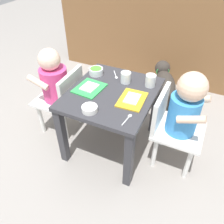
{
  "coord_description": "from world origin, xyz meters",
  "views": [
    {
      "loc": [
        0.46,
        -1.0,
        1.19
      ],
      "look_at": [
        0.0,
        0.0,
        0.28
      ],
      "focal_mm": 36.3,
      "sensor_mm": 36.0,
      "label": 1
    }
  ],
  "objects_px": {
    "cereal_bowl_left_side": "(90,109)",
    "dog": "(164,83)",
    "water_cup_right": "(150,81)",
    "dining_table": "(112,103)",
    "food_tray_right": "(132,99)",
    "seated_child_right": "(182,111)",
    "cereal_bowl_right_side": "(96,71)",
    "spoon_by_left_tray": "(116,76)",
    "spoon_by_right_tray": "(128,119)",
    "water_cup_left": "(126,78)",
    "food_tray_left": "(89,88)",
    "seated_child_left": "(56,83)"
  },
  "relations": [
    {
      "from": "water_cup_right",
      "to": "dining_table",
      "type": "bearing_deg",
      "value": -138.97
    },
    {
      "from": "seated_child_right",
      "to": "spoon_by_left_tray",
      "type": "height_order",
      "value": "seated_child_right"
    },
    {
      "from": "dining_table",
      "to": "dog",
      "type": "distance_m",
      "value": 0.65
    },
    {
      "from": "water_cup_right",
      "to": "spoon_by_left_tray",
      "type": "bearing_deg",
      "value": 175.62
    },
    {
      "from": "seated_child_right",
      "to": "cereal_bowl_right_side",
      "type": "xyz_separation_m",
      "value": [
        -0.59,
        0.11,
        0.05
      ]
    },
    {
      "from": "dining_table",
      "to": "seated_child_right",
      "type": "bearing_deg",
      "value": 5.31
    },
    {
      "from": "food_tray_left",
      "to": "water_cup_left",
      "type": "relative_size",
      "value": 2.8
    },
    {
      "from": "seated_child_right",
      "to": "spoon_by_left_tray",
      "type": "relative_size",
      "value": 7.19
    },
    {
      "from": "cereal_bowl_right_side",
      "to": "cereal_bowl_left_side",
      "type": "height_order",
      "value": "cereal_bowl_right_side"
    },
    {
      "from": "cereal_bowl_left_side",
      "to": "spoon_by_left_tray",
      "type": "height_order",
      "value": "cereal_bowl_left_side"
    },
    {
      "from": "seated_child_left",
      "to": "dog",
      "type": "height_order",
      "value": "seated_child_left"
    },
    {
      "from": "dog",
      "to": "seated_child_right",
      "type": "bearing_deg",
      "value": -68.66
    },
    {
      "from": "dining_table",
      "to": "seated_child_left",
      "type": "xyz_separation_m",
      "value": [
        -0.41,
        0.0,
        0.03
      ]
    },
    {
      "from": "seated_child_right",
      "to": "cereal_bowl_left_side",
      "type": "xyz_separation_m",
      "value": [
        -0.44,
        -0.25,
        0.05
      ]
    },
    {
      "from": "dog",
      "to": "spoon_by_left_tray",
      "type": "xyz_separation_m",
      "value": [
        -0.24,
        -0.43,
        0.24
      ]
    },
    {
      "from": "dining_table",
      "to": "dog",
      "type": "height_order",
      "value": "dining_table"
    },
    {
      "from": "seated_child_right",
      "to": "food_tray_left",
      "type": "distance_m",
      "value": 0.55
    },
    {
      "from": "dog",
      "to": "cereal_bowl_left_side",
      "type": "xyz_separation_m",
      "value": [
        -0.22,
        -0.82,
        0.25
      ]
    },
    {
      "from": "seated_child_right",
      "to": "spoon_by_right_tray",
      "type": "xyz_separation_m",
      "value": [
        -0.23,
        -0.22,
        0.03
      ]
    },
    {
      "from": "dining_table",
      "to": "spoon_by_right_tray",
      "type": "xyz_separation_m",
      "value": [
        0.17,
        -0.19,
        0.08
      ]
    },
    {
      "from": "dining_table",
      "to": "spoon_by_left_tray",
      "type": "distance_m",
      "value": 0.2
    },
    {
      "from": "seated_child_left",
      "to": "spoon_by_left_tray",
      "type": "height_order",
      "value": "seated_child_left"
    },
    {
      "from": "dog",
      "to": "cereal_bowl_right_side",
      "type": "xyz_separation_m",
      "value": [
        -0.37,
        -0.46,
        0.26
      ]
    },
    {
      "from": "cereal_bowl_left_side",
      "to": "dog",
      "type": "bearing_deg",
      "value": 75.11
    },
    {
      "from": "water_cup_right",
      "to": "seated_child_right",
      "type": "bearing_deg",
      "value": -27.79
    },
    {
      "from": "water_cup_right",
      "to": "cereal_bowl_right_side",
      "type": "bearing_deg",
      "value": -177.92
    },
    {
      "from": "seated_child_left",
      "to": "water_cup_left",
      "type": "relative_size",
      "value": 9.26
    },
    {
      "from": "food_tray_left",
      "to": "water_cup_left",
      "type": "distance_m",
      "value": 0.23
    },
    {
      "from": "food_tray_right",
      "to": "spoon_by_right_tray",
      "type": "distance_m",
      "value": 0.16
    },
    {
      "from": "dog",
      "to": "food_tray_right",
      "type": "xyz_separation_m",
      "value": [
        -0.05,
        -0.63,
        0.24
      ]
    },
    {
      "from": "water_cup_right",
      "to": "spoon_by_left_tray",
      "type": "xyz_separation_m",
      "value": [
        -0.24,
        0.02,
        -0.03
      ]
    },
    {
      "from": "spoon_by_left_tray",
      "to": "spoon_by_right_tray",
      "type": "xyz_separation_m",
      "value": [
        0.23,
        -0.36,
        0.0
      ]
    },
    {
      "from": "water_cup_right",
      "to": "food_tray_right",
      "type": "bearing_deg",
      "value": -103.77
    },
    {
      "from": "dog",
      "to": "food_tray_left",
      "type": "xyz_separation_m",
      "value": [
        -0.32,
        -0.63,
        0.24
      ]
    },
    {
      "from": "cereal_bowl_right_side",
      "to": "cereal_bowl_left_side",
      "type": "xyz_separation_m",
      "value": [
        0.15,
        -0.35,
        -0.01
      ]
    },
    {
      "from": "food_tray_right",
      "to": "dog",
      "type": "bearing_deg",
      "value": 85.45
    },
    {
      "from": "seated_child_right",
      "to": "seated_child_left",
      "type": "bearing_deg",
      "value": -177.36
    },
    {
      "from": "water_cup_left",
      "to": "spoon_by_left_tray",
      "type": "distance_m",
      "value": 0.1
    },
    {
      "from": "food_tray_right",
      "to": "cereal_bowl_right_side",
      "type": "relative_size",
      "value": 2.12
    },
    {
      "from": "cereal_bowl_right_side",
      "to": "seated_child_left",
      "type": "bearing_deg",
      "value": -147.4
    },
    {
      "from": "seated_child_left",
      "to": "water_cup_right",
      "type": "distance_m",
      "value": 0.61
    },
    {
      "from": "seated_child_right",
      "to": "food_tray_left",
      "type": "height_order",
      "value": "seated_child_right"
    },
    {
      "from": "seated_child_right",
      "to": "food_tray_left",
      "type": "xyz_separation_m",
      "value": [
        -0.54,
        -0.06,
        0.04
      ]
    },
    {
      "from": "cereal_bowl_right_side",
      "to": "spoon_by_left_tray",
      "type": "height_order",
      "value": "cereal_bowl_right_side"
    },
    {
      "from": "food_tray_right",
      "to": "seated_child_right",
      "type": "bearing_deg",
      "value": 13.27
    },
    {
      "from": "seated_child_right",
      "to": "water_cup_left",
      "type": "height_order",
      "value": "seated_child_right"
    },
    {
      "from": "water_cup_left",
      "to": "spoon_by_right_tray",
      "type": "relative_size",
      "value": 0.67
    },
    {
      "from": "dining_table",
      "to": "food_tray_left",
      "type": "relative_size",
      "value": 2.97
    },
    {
      "from": "seated_child_right",
      "to": "cereal_bowl_left_side",
      "type": "bearing_deg",
      "value": -150.48
    },
    {
      "from": "dining_table",
      "to": "cereal_bowl_right_side",
      "type": "xyz_separation_m",
      "value": [
        -0.18,
        0.14,
        0.1
      ]
    }
  ]
}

